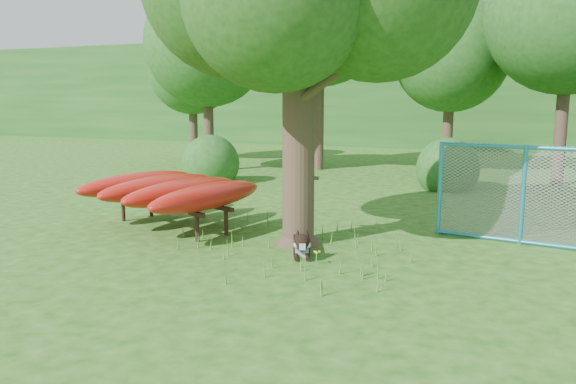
% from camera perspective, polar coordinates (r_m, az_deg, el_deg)
% --- Properties ---
extents(ground, '(80.00, 80.00, 0.00)m').
position_cam_1_polar(ground, '(8.97, -4.13, -7.41)').
color(ground, '#1F5110').
rests_on(ground, ground).
extents(wooden_post, '(0.36, 0.13, 1.34)m').
position_cam_1_polar(wooden_post, '(10.59, 2.20, -0.82)').
color(wooden_post, brown).
rests_on(wooden_post, ground).
extents(kayak_rack, '(3.62, 3.91, 1.03)m').
position_cam_1_polar(kayak_rack, '(11.56, -11.80, 0.25)').
color(kayak_rack, black).
rests_on(kayak_rack, ground).
extents(husky_dog, '(0.61, 1.11, 0.51)m').
position_cam_1_polar(husky_dog, '(9.46, 1.40, -5.35)').
color(husky_dog, black).
rests_on(husky_dog, ground).
extents(fence_section, '(3.05, 0.57, 2.99)m').
position_cam_1_polar(fence_section, '(10.84, 22.76, -0.30)').
color(fence_section, teal).
rests_on(fence_section, ground).
extents(wildflower_clump, '(0.11, 0.11, 0.24)m').
position_cam_1_polar(wildflower_clump, '(8.91, 2.92, -6.23)').
color(wildflower_clump, '#4E8D2E').
rests_on(wildflower_clump, ground).
extents(bg_tree_a, '(4.40, 4.40, 6.70)m').
position_cam_1_polar(bg_tree_a, '(20.57, -8.25, 14.61)').
color(bg_tree_a, '#3C2B21').
rests_on(bg_tree_a, ground).
extents(bg_tree_b, '(5.20, 5.20, 8.22)m').
position_cam_1_polar(bg_tree_b, '(21.05, 3.26, 17.66)').
color(bg_tree_b, '#3C2B21').
rests_on(bg_tree_b, ground).
extents(bg_tree_c, '(4.00, 4.00, 6.12)m').
position_cam_1_polar(bg_tree_c, '(20.86, 16.25, 13.23)').
color(bg_tree_c, '#3C2B21').
rests_on(bg_tree_c, ground).
extents(bg_tree_d, '(4.80, 4.80, 7.50)m').
position_cam_1_polar(bg_tree_d, '(18.88, 26.73, 16.04)').
color(bg_tree_d, '#3C2B21').
rests_on(bg_tree_d, ground).
extents(bg_tree_f, '(3.60, 3.60, 5.55)m').
position_cam_1_polar(bg_tree_f, '(24.37, -9.73, 11.97)').
color(bg_tree_f, '#3C2B21').
rests_on(bg_tree_f, ground).
extents(shrub_left, '(1.80, 1.80, 1.80)m').
position_cam_1_polar(shrub_left, '(17.76, -7.83, 0.94)').
color(shrub_left, '#1C521A').
rests_on(shrub_left, ground).
extents(shrub_mid, '(1.80, 1.80, 1.80)m').
position_cam_1_polar(shrub_mid, '(16.98, 15.81, 0.28)').
color(shrub_mid, '#1C521A').
rests_on(shrub_mid, ground).
extents(wooded_hillside, '(80.00, 12.00, 6.00)m').
position_cam_1_polar(wooded_hillside, '(35.89, 16.41, 9.70)').
color(wooded_hillside, '#1C521A').
rests_on(wooded_hillside, ground).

